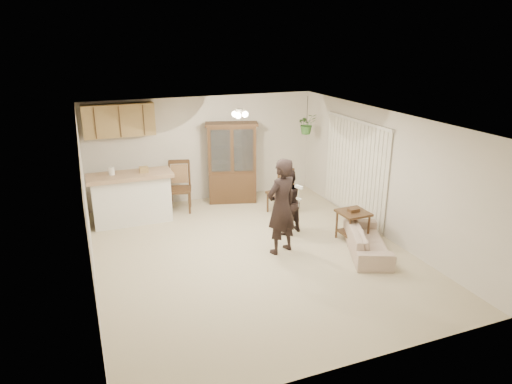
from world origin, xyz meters
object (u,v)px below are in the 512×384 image
object	(u,v)px
sofa	(368,234)
child	(287,202)
china_hutch	(232,163)
adult	(281,206)
chair_hutch_right	(280,200)
chair_bar	(180,197)
side_table	(352,225)
chair_hutch_left	(233,189)

from	to	relation	value
sofa	child	distance (m)	1.72
child	china_hutch	xyz separation A→B (m)	(-0.42, 2.20, 0.27)
adult	chair_hutch_right	size ratio (longest dim) A/B	1.68
child	sofa	bearing A→B (deg)	105.92
adult	chair_bar	distance (m)	3.09
chair_bar	side_table	bearing A→B (deg)	-30.26
chair_bar	chair_hutch_left	xyz separation A→B (m)	(1.38, 0.29, -0.05)
chair_hutch_left	adult	bearing A→B (deg)	-72.08
china_hutch	chair_hutch_left	bearing A→B (deg)	76.00
chair_hutch_right	adult	bearing A→B (deg)	53.56
adult	chair_hutch_left	xyz separation A→B (m)	(0.10, 3.04, -0.63)
side_table	chair_hutch_right	bearing A→B (deg)	111.57
sofa	chair_bar	distance (m)	4.35
chair_hutch_right	china_hutch	bearing A→B (deg)	-69.74
chair_bar	chair_hutch_right	bearing A→B (deg)	-10.05
chair_hutch_left	sofa	bearing A→B (deg)	-49.36
side_table	chair_bar	size ratio (longest dim) A/B	0.58
side_table	china_hutch	bearing A→B (deg)	116.26
sofa	china_hutch	xyz separation A→B (m)	(-1.45, 3.54, 0.58)
sofa	child	size ratio (longest dim) A/B	1.39
sofa	child	xyz separation A→B (m)	(-1.03, 1.34, 0.31)
child	side_table	size ratio (longest dim) A/B	2.02
china_hutch	chair_hutch_left	xyz separation A→B (m)	(0.06, 0.11, -0.68)
sofa	chair_hutch_left	world-z (taller)	chair_hutch_left
side_table	chair_bar	xyz separation A→B (m)	(-2.79, 2.80, 0.01)
adult	china_hutch	bearing A→B (deg)	-110.61
side_table	chair_hutch_left	bearing A→B (deg)	114.54
sofa	side_table	xyz separation A→B (m)	(0.03, 0.55, -0.05)
china_hutch	chair_bar	size ratio (longest dim) A/B	1.66
sofa	china_hutch	distance (m)	3.87
side_table	chair_hutch_right	distance (m)	1.98
child	chair_hutch_right	bearing A→B (deg)	-128.83
chair_hutch_right	chair_hutch_left	bearing A→B (deg)	-74.15
china_hutch	chair_bar	world-z (taller)	china_hutch
child	chair_hutch_left	distance (m)	2.37
child	chair_hutch_right	xyz separation A→B (m)	(0.33, 1.06, -0.37)
child	chair_hutch_left	size ratio (longest dim) A/B	1.41
child	chair_bar	xyz separation A→B (m)	(-1.74, 2.01, -0.35)
chair_bar	child	bearing A→B (deg)	-34.38
sofa	chair_hutch_right	size ratio (longest dim) A/B	1.74
chair_hutch_left	chair_hutch_right	bearing A→B (deg)	-41.53
china_hutch	chair_bar	bearing A→B (deg)	-156.19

